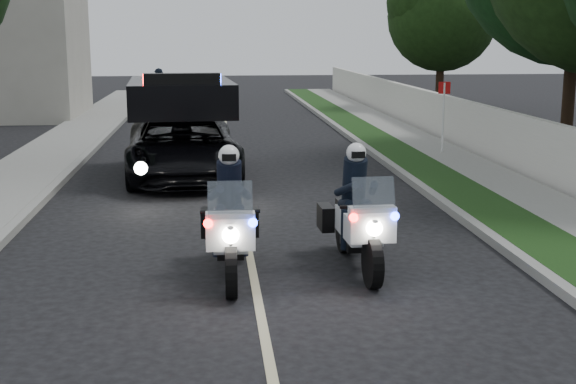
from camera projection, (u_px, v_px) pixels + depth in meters
name	position (u px, v px, depth m)	size (l,w,h in m)	color
ground	(270.00, 366.00, 8.13)	(120.00, 120.00, 0.00)	black
curb_right	(410.00, 179.00, 18.27)	(0.20, 60.00, 0.15)	gray
grass_verge	(438.00, 179.00, 18.33)	(1.20, 60.00, 0.16)	#193814
sidewalk_right	(491.00, 178.00, 18.46)	(1.40, 60.00, 0.16)	gray
property_wall	(533.00, 149.00, 18.42)	(0.22, 60.00, 1.50)	beige
curb_left	(56.00, 186.00, 17.46)	(0.20, 60.00, 0.15)	gray
sidewalk_left	(6.00, 187.00, 17.35)	(2.00, 60.00, 0.16)	gray
lane_marking	(237.00, 185.00, 17.88)	(0.12, 50.00, 0.01)	#BFB78C
police_moto_left	(231.00, 276.00, 11.18)	(0.78, 2.24, 1.90)	silver
police_moto_right	(357.00, 268.00, 11.56)	(0.77, 2.21, 1.88)	white
police_suv	(183.00, 177.00, 18.92)	(2.64, 5.69, 2.77)	black
bicycle	(160.00, 121.00, 31.38)	(0.56, 1.60, 0.83)	black
cyclist	(160.00, 121.00, 31.38)	(0.69, 0.46, 1.93)	black
sign_post	(442.00, 157.00, 22.08)	(0.35, 0.35, 2.21)	#B40C22
tree_right_d	(565.00, 153.00, 22.91)	(6.94, 6.94, 11.57)	#133914
tree_right_e	(439.00, 111.00, 35.69)	(4.95, 4.95, 8.26)	#183410
tree_left_far	(8.00, 112.00, 35.19)	(6.01, 6.01, 10.02)	black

